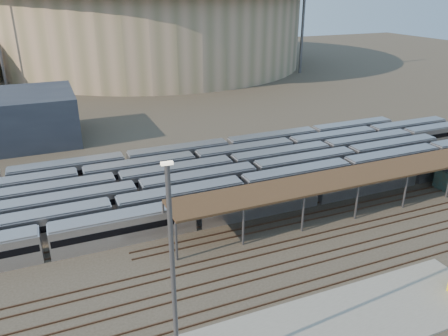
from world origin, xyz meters
TOP-DOWN VIEW (x-y plane):
  - ground at (0.00, 0.00)m, footprint 420.00×420.00m
  - subway_trains at (-0.91, 18.50)m, footprint 128.60×23.90m
  - inspection_shed at (22.00, 4.00)m, footprint 60.30×6.00m
  - empty_tracks at (0.00, -5.00)m, footprint 170.00×9.62m
  - stadium at (25.00, 140.00)m, footprint 124.00×124.00m
  - floodlight_2 at (70.00, 100.00)m, footprint 4.00×1.00m
  - floodlight_3 at (-10.00, 160.00)m, footprint 4.00×1.00m
  - yard_light_pole at (-12.98, -15.45)m, footprint 0.81×0.36m

SIDE VIEW (x-z plane):
  - ground at x=0.00m, z-range 0.00..0.00m
  - empty_tracks at x=0.00m, z-range 0.00..0.18m
  - subway_trains at x=-0.91m, z-range 0.00..3.60m
  - inspection_shed at x=22.00m, z-range 2.33..7.63m
  - yard_light_pole at x=-12.98m, z-range 0.28..19.51m
  - stadium at x=25.00m, z-range 0.22..32.72m
  - floodlight_2 at x=70.00m, z-range 1.45..39.85m
  - floodlight_3 at x=-10.00m, z-range 1.45..39.85m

